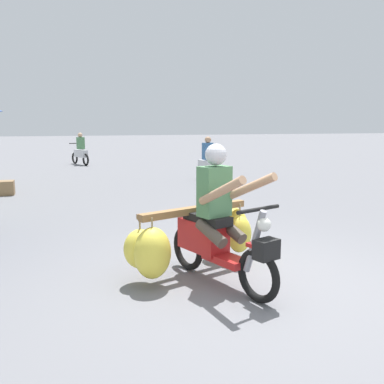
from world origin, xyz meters
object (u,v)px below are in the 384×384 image
at_px(motorbike_distant_ahead_right, 208,164).
at_px(produce_crate, 2,188).
at_px(motorbike_distant_ahead_left, 81,152).
at_px(motorbike_main_loaded, 204,232).

distance_m(motorbike_distant_ahead_right, produce_crate, 5.85).
relative_size(motorbike_distant_ahead_left, motorbike_distant_ahead_right, 0.95).
xyz_separation_m(motorbike_main_loaded, motorbike_distant_ahead_right, (2.83, 7.57, 0.04)).
distance_m(motorbike_main_loaded, motorbike_distant_ahead_left, 14.37).
bearing_deg(produce_crate, motorbike_distant_ahead_right, 6.61).
xyz_separation_m(motorbike_distant_ahead_right, produce_crate, (-5.80, -0.67, -0.39)).
distance_m(motorbike_main_loaded, motorbike_distant_ahead_right, 8.08).
xyz_separation_m(motorbike_distant_ahead_left, produce_crate, (-2.35, -7.46, -0.39)).
relative_size(motorbike_main_loaded, produce_crate, 3.61).
xyz_separation_m(motorbike_distant_ahead_left, motorbike_distant_ahead_right, (3.45, -6.79, 0.00)).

